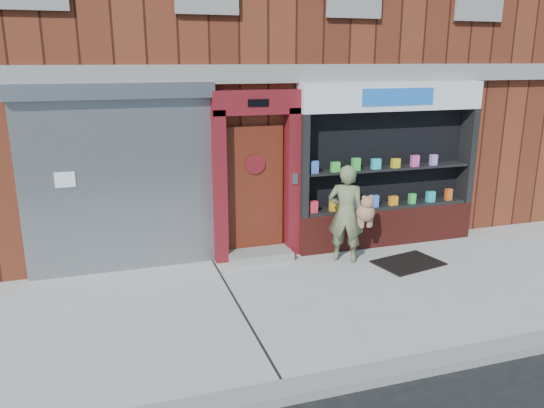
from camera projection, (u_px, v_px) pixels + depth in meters
name	position (u px, v px, depth m)	size (l,w,h in m)	color
ground	(340.00, 293.00, 7.93)	(80.00, 80.00, 0.00)	#9E9E99
curb	(421.00, 366.00, 5.94)	(60.00, 0.30, 0.12)	gray
building	(237.00, 32.00, 12.38)	(12.00, 8.16, 8.00)	#542013
shutter_bay	(118.00, 168.00, 8.36)	(3.10, 0.30, 3.04)	gray
red_door_bay	(256.00, 176.00, 9.03)	(1.52, 0.58, 2.90)	maroon
pharmacy_bay	(387.00, 172.00, 9.75)	(3.50, 0.41, 3.00)	maroon
woman	(348.00, 213.00, 8.99)	(0.84, 0.67, 1.69)	#656E48
doormat	(408.00, 263.00, 9.07)	(1.08, 0.76, 0.03)	black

